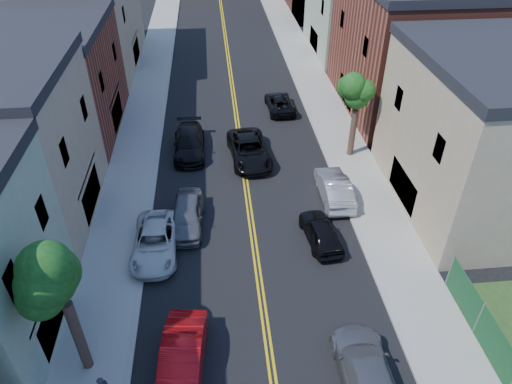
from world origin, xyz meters
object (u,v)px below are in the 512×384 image
object	(u,v)px
red_sedan	(182,361)
grey_car_left	(187,215)
dark_car_right_far	(280,103)
black_car_right	(321,231)
white_pickup	(155,242)
silver_car_right	(334,188)
grey_car_right	(367,373)
black_suv_lane	(249,150)
black_car_left	(189,143)

from	to	relation	value
red_sedan	grey_car_left	xyz separation A→B (m)	(0.00, 9.83, -0.01)
dark_car_right_far	grey_car_left	bearing A→B (deg)	60.41
black_car_right	dark_car_right_far	bearing A→B (deg)	-96.60
white_pickup	silver_car_right	distance (m)	11.68
grey_car_left	silver_car_right	distance (m)	9.48
grey_car_right	black_car_right	bearing A→B (deg)	-89.18
red_sedan	silver_car_right	size ratio (longest dim) A/B	1.03
white_pickup	dark_car_right_far	bearing A→B (deg)	62.14
grey_car_right	red_sedan	bearing A→B (deg)	-8.87
grey_car_left	black_suv_lane	size ratio (longest dim) A/B	0.82
red_sedan	black_car_left	bearing A→B (deg)	96.09
white_pickup	grey_car_right	world-z (taller)	grey_car_right
white_pickup	dark_car_right_far	xyz separation A→B (m)	(9.30, 16.90, -0.07)
red_sedan	grey_car_right	distance (m)	7.71
grey_car_left	black_suv_lane	bearing A→B (deg)	62.05
grey_car_right	dark_car_right_far	distance (m)	25.91
dark_car_right_far	silver_car_right	bearing A→B (deg)	95.08
red_sedan	grey_car_right	bearing A→B (deg)	-3.61
red_sedan	grey_car_right	world-z (taller)	red_sedan
black_car_left	silver_car_right	size ratio (longest dim) A/B	1.13
red_sedan	grey_car_right	size ratio (longest dim) A/B	0.93
silver_car_right	black_suv_lane	world-z (taller)	black_suv_lane
black_car_right	grey_car_left	bearing A→B (deg)	-22.28
white_pickup	black_suv_lane	xyz separation A→B (m)	(6.00, 9.15, 0.08)
black_car_left	grey_car_right	xyz separation A→B (m)	(7.60, -19.55, -0.02)
red_sedan	dark_car_right_far	world-z (taller)	red_sedan
black_suv_lane	silver_car_right	bearing A→B (deg)	-51.21
white_pickup	silver_car_right	size ratio (longest dim) A/B	1.07
red_sedan	black_suv_lane	world-z (taller)	red_sedan
red_sedan	black_car_left	xyz separation A→B (m)	(0.00, 18.25, -0.03)
grey_car_left	black_car_right	size ratio (longest dim) A/B	1.14
black_car_left	grey_car_right	bearing A→B (deg)	-68.89
grey_car_right	dark_car_right_far	size ratio (longest dim) A/B	1.15
dark_car_right_far	red_sedan	bearing A→B (deg)	70.45
red_sedan	black_car_right	xyz separation A→B (m)	(7.60, 7.69, -0.11)
white_pickup	grey_car_left	xyz separation A→B (m)	(1.70, 2.12, 0.08)
black_car_right	black_suv_lane	size ratio (longest dim) A/B	0.72
black_car_right	silver_car_right	bearing A→B (deg)	-119.88
red_sedan	dark_car_right_far	xyz separation A→B (m)	(7.60, 24.61, -0.17)
grey_car_left	black_car_left	world-z (taller)	grey_car_left
black_car_left	red_sedan	bearing A→B (deg)	-90.14
white_pickup	silver_car_right	xyz separation A→B (m)	(11.00, 3.93, 0.08)
black_car_left	grey_car_right	distance (m)	20.98
dark_car_right_far	black_suv_lane	world-z (taller)	black_suv_lane
red_sedan	black_car_right	size ratio (longest dim) A/B	1.20
black_car_right	black_suv_lane	distance (m)	9.74
silver_car_right	dark_car_right_far	world-z (taller)	silver_car_right
red_sedan	dark_car_right_far	distance (m)	25.76
red_sedan	white_pickup	distance (m)	7.90
black_car_left	dark_car_right_far	bearing A→B (deg)	39.78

